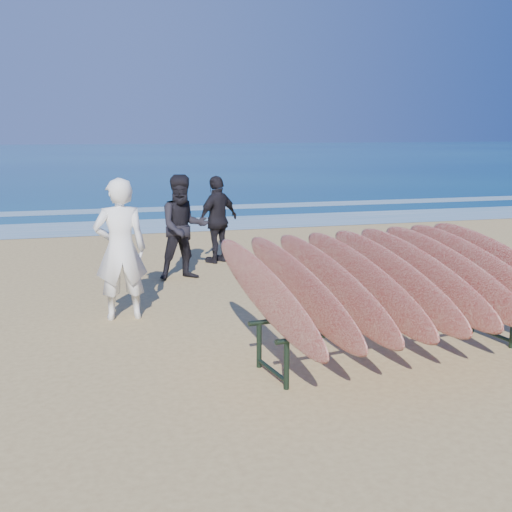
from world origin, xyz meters
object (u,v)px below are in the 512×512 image
at_px(person_white, 120,249).
at_px(person_dark_a, 183,227).
at_px(surfboard_rack, 394,280).
at_px(person_dark_b, 218,219).

xyz_separation_m(person_white, person_dark_a, (1.16, 2.09, -0.06)).
relative_size(surfboard_rack, person_dark_a, 1.99).
xyz_separation_m(surfboard_rack, person_dark_a, (-1.64, 4.42, -0.01)).
bearing_deg(person_dark_a, person_white, -126.12).
distance_m(person_dark_a, person_dark_b, 1.48).
height_order(surfboard_rack, person_dark_a, person_dark_a).
relative_size(person_white, person_dark_b, 1.15).
xyz_separation_m(surfboard_rack, person_white, (-2.81, 2.32, 0.05)).
bearing_deg(person_white, person_dark_a, -119.57).
relative_size(surfboard_rack, person_dark_b, 2.13).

